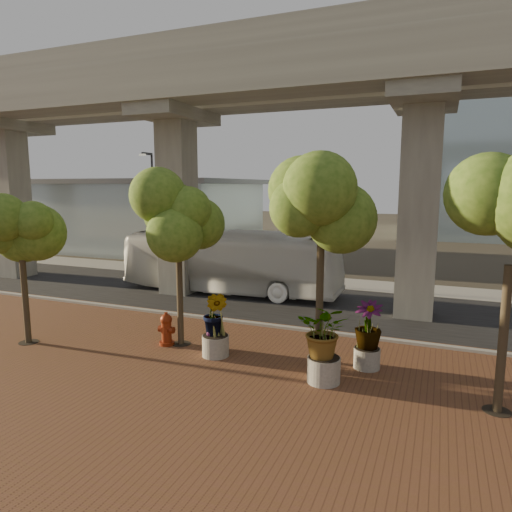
% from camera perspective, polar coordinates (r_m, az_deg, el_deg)
% --- Properties ---
extents(ground, '(160.00, 160.00, 0.00)m').
position_cam_1_polar(ground, '(20.80, 1.86, -7.21)').
color(ground, '#322E24').
rests_on(ground, ground).
extents(brick_plaza, '(70.00, 13.00, 0.06)m').
position_cam_1_polar(brick_plaza, '(14.00, -10.02, -15.34)').
color(brick_plaza, brown).
rests_on(brick_plaza, ground).
extents(asphalt_road, '(90.00, 8.00, 0.04)m').
position_cam_1_polar(asphalt_road, '(22.61, 3.64, -5.87)').
color(asphalt_road, black).
rests_on(asphalt_road, ground).
extents(curb_strip, '(70.00, 0.25, 0.16)m').
position_cam_1_polar(curb_strip, '(18.99, -0.26, -8.52)').
color(curb_strip, '#9E9A93').
rests_on(curb_strip, ground).
extents(far_sidewalk, '(90.00, 3.00, 0.06)m').
position_cam_1_polar(far_sidewalk, '(27.75, 7.27, -3.16)').
color(far_sidewalk, '#9E9A93').
rests_on(far_sidewalk, ground).
extents(transit_viaduct, '(72.00, 5.60, 12.40)m').
position_cam_1_polar(transit_viaduct, '(21.94, 3.82, 12.83)').
color(transit_viaduct, '#9C9A8D').
rests_on(transit_viaduct, ground).
extents(station_pavilion, '(23.00, 13.00, 6.30)m').
position_cam_1_polar(station_pavilion, '(44.04, -15.61, 5.16)').
color(station_pavilion, silver).
rests_on(station_pavilion, ground).
extents(transit_bus, '(11.89, 2.90, 3.31)m').
position_cam_1_polar(transit_bus, '(24.42, -3.25, -0.85)').
color(transit_bus, white).
rests_on(transit_bus, ground).
extents(fire_hydrant, '(0.60, 0.54, 1.20)m').
position_cam_1_polar(fire_hydrant, '(16.85, -11.13, -8.97)').
color(fire_hydrant, maroon).
rests_on(fire_hydrant, ground).
extents(planter_front, '(2.14, 2.14, 2.35)m').
position_cam_1_polar(planter_front, '(13.41, 8.56, -9.72)').
color(planter_front, '#99958B').
rests_on(planter_front, ground).
extents(planter_right, '(2.00, 2.00, 2.14)m').
position_cam_1_polar(planter_right, '(14.73, 13.82, -8.73)').
color(planter_right, '#A9A298').
rests_on(planter_right, ground).
extents(planter_left, '(2.01, 2.01, 2.21)m').
position_cam_1_polar(planter_left, '(15.35, -5.12, -7.61)').
color(planter_left, gray).
rests_on(planter_left, ground).
extents(street_tree_far_west, '(3.23, 3.23, 5.60)m').
position_cam_1_polar(street_tree_far_west, '(18.09, -27.42, 2.85)').
color(street_tree_far_west, '#4D3E2C').
rests_on(street_tree_far_west, ground).
extents(street_tree_near_west, '(3.40, 3.40, 6.13)m').
position_cam_1_polar(street_tree_near_west, '(16.10, -9.75, 4.72)').
color(street_tree_near_west, '#4D3E2C').
rests_on(street_tree_near_west, ground).
extents(street_tree_near_east, '(3.72, 3.72, 7.03)m').
position_cam_1_polar(street_tree_near_east, '(13.27, 8.22, 7.18)').
color(street_tree_near_east, '#4D3E2C').
rests_on(street_tree_near_east, ground).
extents(streetlamp_west, '(0.38, 1.12, 7.71)m').
position_cam_1_polar(streetlamp_west, '(29.70, -12.83, 6.18)').
color(streetlamp_west, '#2D2C31').
rests_on(streetlamp_west, ground).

